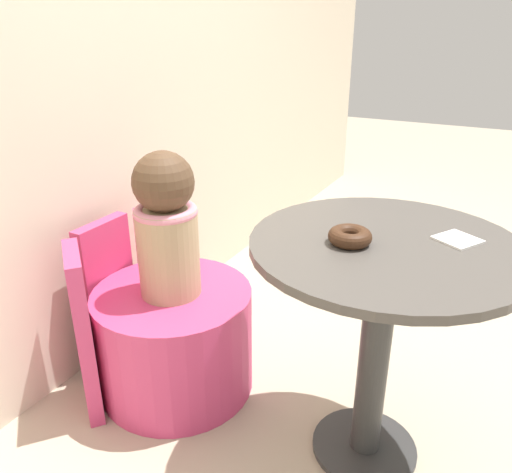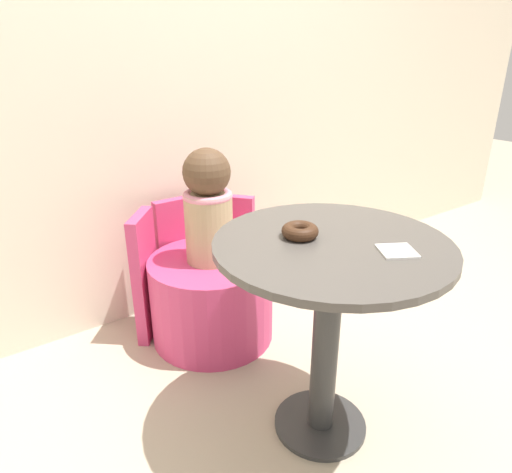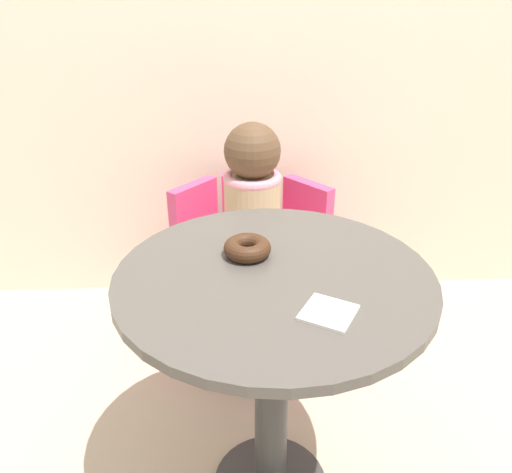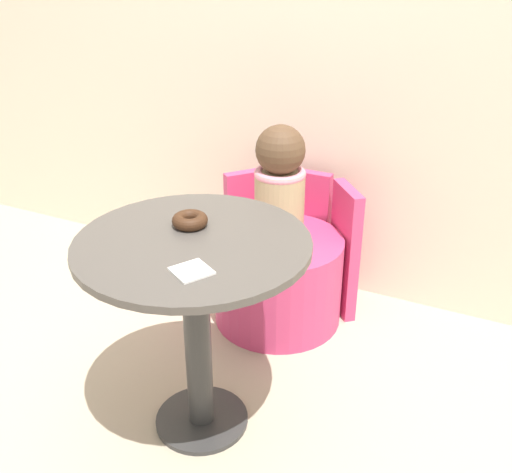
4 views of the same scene
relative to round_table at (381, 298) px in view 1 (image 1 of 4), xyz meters
name	(u,v)px [view 1 (image 1 of 4)]	position (x,y,z in m)	size (l,w,h in m)	color
ground_plane	(362,439)	(0.03, 0.02, -0.56)	(12.00, 12.00, 0.00)	#B7A88E
back_wall	(65,48)	(0.03, 1.15, 0.64)	(6.00, 0.06, 2.40)	beige
round_table	(381,298)	(0.00, 0.00, 0.00)	(0.74, 0.74, 0.74)	#333333
tub_chair	(175,339)	(-0.02, 0.73, -0.36)	(0.57, 0.57, 0.40)	#D13D70
booth_backrest	(123,299)	(-0.02, 0.96, -0.26)	(0.67, 0.24, 0.61)	#D13D70
child_figure	(167,225)	(-0.02, 0.73, 0.09)	(0.21, 0.21, 0.51)	tan
donut	(350,236)	(-0.06, 0.09, 0.20)	(0.12, 0.12, 0.04)	#3D2314
paper_napkin	(458,240)	(0.10, -0.17, 0.18)	(0.14, 0.14, 0.01)	white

